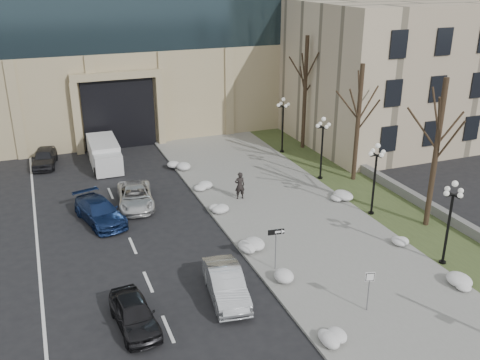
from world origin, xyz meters
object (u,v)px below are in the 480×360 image
(car_e, at_px, (44,157))
(lamppost_d, at_px, (283,118))
(car_a, at_px, (134,314))
(lamppost_c, at_px, (322,140))
(car_b, at_px, (226,284))
(one_way_sign, at_px, (279,237))
(lamppost_b, at_px, (375,169))
(lamppost_a, at_px, (451,212))
(box_truck, at_px, (104,154))
(car_c, at_px, (100,211))
(car_d, at_px, (135,196))
(pedestrian, at_px, (240,186))
(keep_sign, at_px, (369,283))

(car_e, height_order, lamppost_d, lamppost_d)
(car_a, xyz_separation_m, lamppost_c, (16.09, 12.30, 2.40))
(car_b, bearing_deg, one_way_sign, 28.28)
(lamppost_c, xyz_separation_m, lamppost_d, (0.00, 6.50, 0.00))
(car_e, relative_size, one_way_sign, 1.73)
(one_way_sign, height_order, lamppost_b, lamppost_b)
(lamppost_a, relative_size, lamppost_d, 1.00)
(box_truck, distance_m, lamppost_c, 16.96)
(box_truck, relative_size, lamppost_b, 1.27)
(car_c, relative_size, one_way_sign, 2.01)
(car_a, bearing_deg, lamppost_b, 15.09)
(lamppost_c, bearing_deg, lamppost_b, -90.00)
(lamppost_b, bearing_deg, car_d, 153.20)
(car_b, bearing_deg, lamppost_c, 52.58)
(lamppost_a, bearing_deg, pedestrian, 120.49)
(box_truck, xyz_separation_m, lamppost_b, (14.29, -15.39, 2.15))
(car_c, height_order, lamppost_b, lamppost_b)
(keep_sign, xyz_separation_m, lamppost_c, (6.12, 15.11, 1.53))
(one_way_sign, bearing_deg, car_a, -159.29)
(lamppost_b, bearing_deg, lamppost_c, 90.00)
(car_a, distance_m, box_truck, 21.27)
(lamppost_d, bearing_deg, lamppost_a, -90.00)
(lamppost_b, bearing_deg, car_a, -160.16)
(pedestrian, relative_size, lamppost_c, 0.40)
(car_e, height_order, keep_sign, keep_sign)
(pedestrian, relative_size, lamppost_a, 0.40)
(car_a, xyz_separation_m, lamppost_b, (16.09, 5.80, 2.40))
(car_c, bearing_deg, car_b, -81.49)
(car_b, relative_size, car_e, 1.06)
(car_d, bearing_deg, lamppost_d, 31.69)
(box_truck, height_order, lamppost_c, lamppost_c)
(car_b, xyz_separation_m, car_e, (-7.07, 22.11, -0.02))
(pedestrian, bearing_deg, lamppost_d, -127.10)
(lamppost_a, height_order, lamppost_b, same)
(pedestrian, bearing_deg, lamppost_b, 147.26)
(box_truck, bearing_deg, lamppost_a, -55.84)
(car_d, relative_size, lamppost_b, 1.01)
(car_d, bearing_deg, box_truck, 102.17)
(car_d, distance_m, lamppost_c, 13.77)
(lamppost_b, bearing_deg, pedestrian, 143.00)
(car_c, bearing_deg, lamppost_a, -50.69)
(car_e, relative_size, lamppost_d, 0.87)
(car_a, bearing_deg, lamppost_a, -7.23)
(car_c, xyz_separation_m, lamppost_b, (16.04, -5.24, 2.37))
(car_b, height_order, pedestrian, pedestrian)
(box_truck, height_order, one_way_sign, one_way_sign)
(lamppost_d, bearing_deg, car_b, -122.65)
(lamppost_a, height_order, lamppost_d, same)
(car_d, relative_size, keep_sign, 2.28)
(pedestrian, relative_size, lamppost_b, 0.40)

